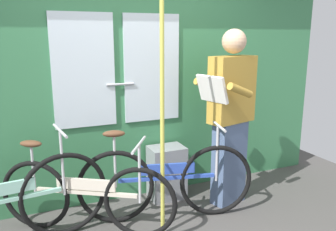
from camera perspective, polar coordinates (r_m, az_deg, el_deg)
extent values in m
cube|color=#387A4C|center=(3.64, -5.13, 4.72)|extent=(4.56, 0.08, 2.40)
cube|color=silver|center=(3.43, -13.75, 7.14)|extent=(0.60, 0.02, 1.10)
cube|color=silver|center=(3.62, -2.66, 7.77)|extent=(0.60, 0.02, 1.10)
cylinder|color=#B2B2B7|center=(3.51, -7.90, 5.13)|extent=(0.28, 0.02, 0.02)
torus|color=black|center=(3.42, 7.94, -10.60)|extent=(0.70, 0.22, 0.71)
torus|color=black|center=(3.29, -8.62, -11.63)|extent=(0.70, 0.22, 0.71)
cube|color=#2D4CB2|center=(3.30, -0.16, -10.27)|extent=(0.89, 0.26, 0.03)
cube|color=#2D4CB2|center=(3.26, -0.16, -8.81)|extent=(0.52, 0.16, 0.10)
cylinder|color=#B7B7BC|center=(3.19, -8.78, -7.43)|extent=(0.02, 0.02, 0.51)
ellipsoid|color=brown|center=(3.11, -8.94, -2.98)|extent=(0.22, 0.14, 0.06)
cylinder|color=#B7B7BC|center=(3.32, 8.09, -6.21)|extent=(0.02, 0.02, 0.55)
cylinder|color=#B7B7BC|center=(3.24, 8.25, -1.57)|extent=(0.13, 0.43, 0.02)
torus|color=black|center=(3.20, -16.71, -12.40)|extent=(0.76, 0.13, 0.76)
cylinder|color=#B7B7BC|center=(3.09, -17.06, -7.56)|extent=(0.02, 0.02, 0.58)
cylinder|color=#B7B7BC|center=(3.00, -17.43, -2.40)|extent=(0.08, 0.44, 0.02)
torus|color=black|center=(3.06, -4.63, -14.17)|extent=(0.57, 0.38, 0.65)
torus|color=black|center=(3.40, -21.02, -12.15)|extent=(0.57, 0.38, 0.65)
cube|color=beige|center=(3.17, -13.35, -12.27)|extent=(0.79, 0.52, 0.03)
cube|color=beige|center=(3.14, -13.43, -11.01)|extent=(0.46, 0.31, 0.10)
cylinder|color=#B7B7BC|center=(3.31, -21.37, -8.35)|extent=(0.02, 0.02, 0.48)
ellipsoid|color=brown|center=(3.23, -21.72, -4.35)|extent=(0.22, 0.18, 0.06)
cylinder|color=#B7B7BC|center=(2.95, -4.72, -9.65)|extent=(0.02, 0.02, 0.52)
cylinder|color=#B7B7BC|center=(2.86, -4.82, -4.81)|extent=(0.25, 0.39, 0.02)
cube|color=slate|center=(3.66, 10.04, -7.67)|extent=(0.38, 0.26, 0.88)
cube|color=#B78C33|center=(3.47, 10.54, 4.24)|extent=(0.53, 0.32, 0.66)
sphere|color=tan|center=(3.43, 10.87, 11.95)|extent=(0.24, 0.24, 0.24)
cube|color=silver|center=(3.26, 7.28, 4.38)|extent=(0.19, 0.36, 0.26)
cylinder|color=#B78C33|center=(3.22, 11.84, 4.09)|extent=(0.31, 0.14, 0.17)
cylinder|color=#B78C33|center=(3.52, 6.34, 5.03)|extent=(0.31, 0.14, 0.17)
cube|color=gray|center=(3.76, -0.22, -9.38)|extent=(0.37, 0.28, 0.57)
cylinder|color=#C6C14C|center=(2.80, -0.97, 2.28)|extent=(0.04, 0.04, 2.40)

